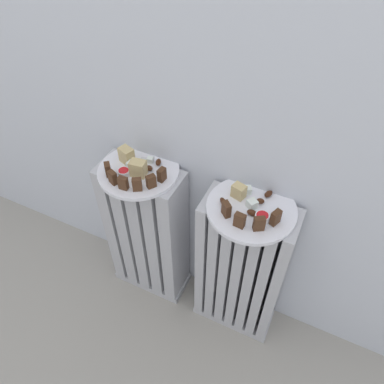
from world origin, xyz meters
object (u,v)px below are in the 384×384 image
object	(u,v)px
radiator_right	(241,271)
jam_bowl_right	(262,217)
jam_bowl_left	(124,172)
fork	(141,166)
plate_right	(251,209)
radiator_left	(147,234)
plate_left	(139,171)

from	to	relation	value
radiator_right	jam_bowl_right	world-z (taller)	jam_bowl_right
jam_bowl_right	radiator_right	bearing A→B (deg)	138.59
radiator_right	jam_bowl_left	world-z (taller)	jam_bowl_left
radiator_right	fork	bearing A→B (deg)	177.53
plate_right	fork	world-z (taller)	fork
radiator_left	radiator_right	bearing A→B (deg)	0.00
radiator_right	radiator_left	bearing A→B (deg)	-180.00
radiator_right	plate_left	xyz separation A→B (m)	(-0.37, -0.00, 0.31)
plate_left	radiator_right	bearing A→B (deg)	0.00
plate_left	plate_right	xyz separation A→B (m)	(0.37, 0.00, 0.00)
jam_bowl_left	radiator_left	bearing A→B (deg)	59.93
radiator_right	plate_left	bearing A→B (deg)	-180.00
plate_right	jam_bowl_left	bearing A→B (deg)	-173.91
radiator_right	jam_bowl_right	size ratio (longest dim) A/B	15.51
plate_left	plate_right	world-z (taller)	same
plate_right	jam_bowl_left	xyz separation A→B (m)	(-0.39, -0.04, 0.02)
jam_bowl_left	fork	xyz separation A→B (m)	(0.02, 0.06, -0.01)
radiator_left	plate_right	size ratio (longest dim) A/B	2.40
plate_left	jam_bowl_left	size ratio (longest dim) A/B	6.84
radiator_left	jam_bowl_right	distance (m)	0.53
plate_left	jam_bowl_right	xyz separation A→B (m)	(0.41, -0.03, 0.02)
radiator_left	fork	distance (m)	0.32
fork	plate_left	bearing A→B (deg)	-86.15
radiator_left	fork	size ratio (longest dim) A/B	6.18
radiator_left	jam_bowl_right	xyz separation A→B (m)	(0.41, -0.03, 0.33)
radiator_right	plate_right	world-z (taller)	plate_right
radiator_left	plate_right	xyz separation A→B (m)	(0.37, 0.00, 0.31)
jam_bowl_right	jam_bowl_left	bearing A→B (deg)	-179.08
radiator_left	radiator_right	distance (m)	0.37
radiator_right	fork	distance (m)	0.49
plate_left	plate_right	distance (m)	0.37
radiator_right	jam_bowl_left	bearing A→B (deg)	-173.91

